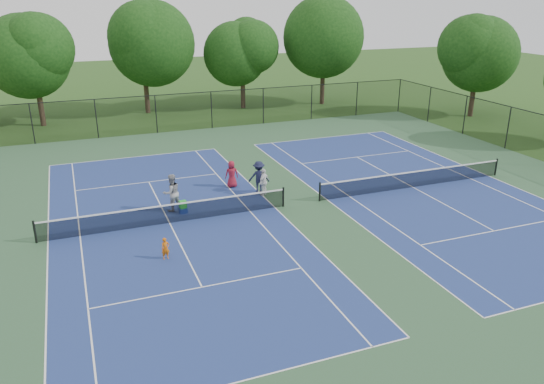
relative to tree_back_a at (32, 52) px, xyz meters
name	(u,v)px	position (x,y,z in m)	size (l,w,h in m)	color
ground	(302,204)	(13.00, -24.00, -6.04)	(140.00, 140.00, 0.00)	#234716
court_pad	(302,204)	(13.00, -24.00, -6.03)	(36.00, 36.00, 0.01)	#325932
tennis_court_left	(169,221)	(6.00, -24.00, -5.94)	(12.00, 23.83, 1.07)	navy
tennis_court_right	(413,186)	(20.00, -24.00, -5.94)	(12.00, 23.83, 1.07)	navy
perimeter_fence	(302,175)	(13.00, -24.00, -4.44)	(36.08, 36.08, 3.02)	black
tree_back_a	(32,52)	(0.00, 0.00, 0.00)	(6.80, 6.80, 9.15)	#2D2116
tree_back_b	(142,39)	(9.00, 2.00, 0.56)	(7.60, 7.60, 10.03)	#2D2116
tree_back_c	(242,50)	(18.00, 1.00, -0.56)	(6.00, 6.00, 8.40)	#2D2116
tree_back_d	(324,33)	(26.00, 0.00, 0.79)	(7.80, 7.80, 10.37)	#2D2116
tree_side_e	(479,50)	(36.00, -10.00, -0.23)	(6.60, 6.60, 8.87)	#2D2116
child_player	(165,249)	(5.16, -27.60, -5.56)	(0.35, 0.23, 0.96)	#D05F0D
instructor	(172,193)	(6.47, -22.45, -5.06)	(0.95, 0.74, 1.95)	#97979A
bystander_a	(264,182)	(11.61, -22.03, -5.28)	(0.89, 0.37, 1.52)	white
bystander_b	(259,177)	(11.51, -21.50, -5.14)	(1.16, 0.67, 1.79)	#191B37
bystander_c	(232,174)	(10.34, -20.18, -5.26)	(0.76, 0.49, 1.55)	maroon
ball_crate	(183,211)	(6.90, -22.99, -5.90)	(0.39, 0.28, 0.29)	navy
ball_hopper	(183,204)	(6.90, -22.99, -5.56)	(0.34, 0.27, 0.39)	green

